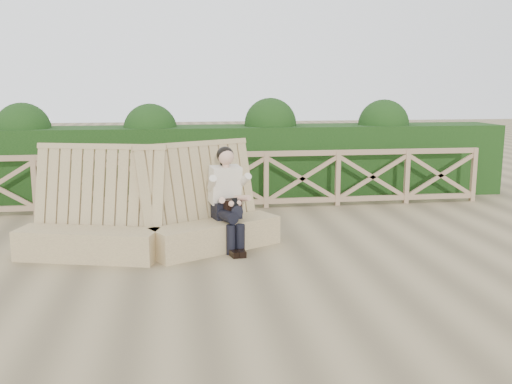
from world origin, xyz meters
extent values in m
plane|color=brown|center=(0.00, 0.00, 0.00)|extent=(60.00, 60.00, 0.00)
cube|color=olive|center=(-2.24, 0.55, 0.21)|extent=(1.99, 1.00, 0.41)
cube|color=olive|center=(-2.16, 0.81, 0.78)|extent=(1.97, 0.94, 1.53)
cube|color=olive|center=(-0.46, 0.75, 0.21)|extent=(1.94, 1.35, 0.41)
cube|color=olive|center=(-0.58, 0.98, 0.78)|extent=(1.91, 1.29, 1.53)
cube|color=black|center=(-0.28, 0.96, 0.53)|extent=(0.45, 0.38, 0.24)
cube|color=beige|center=(-0.30, 1.01, 0.91)|extent=(0.50, 0.42, 0.58)
sphere|color=tan|center=(-0.28, 0.96, 1.32)|extent=(0.28, 0.28, 0.23)
sphere|color=black|center=(-0.29, 1.00, 1.35)|extent=(0.31, 0.31, 0.25)
cylinder|color=black|center=(-0.32, 0.71, 0.51)|extent=(0.29, 0.53, 0.16)
cylinder|color=black|center=(-0.16, 0.78, 0.59)|extent=(0.29, 0.54, 0.18)
cylinder|color=black|center=(-0.27, 0.47, 0.21)|extent=(0.16, 0.16, 0.41)
cylinder|color=black|center=(-0.14, 0.49, 0.21)|extent=(0.16, 0.16, 0.41)
cube|color=black|center=(-0.24, 0.38, 0.04)|extent=(0.16, 0.28, 0.09)
cube|color=black|center=(-0.13, 0.39, 0.04)|extent=(0.16, 0.28, 0.09)
cube|color=black|center=(-0.21, 0.77, 0.64)|extent=(0.27, 0.20, 0.16)
cube|color=black|center=(-0.19, 0.60, 0.71)|extent=(0.10, 0.11, 0.13)
cube|color=#8C6C51|center=(0.00, 3.50, 1.05)|extent=(10.10, 0.07, 0.10)
cube|color=#8C6C51|center=(0.00, 3.50, 0.12)|extent=(10.10, 0.07, 0.10)
cube|color=black|center=(0.00, 4.70, 0.75)|extent=(12.00, 1.20, 1.50)
camera|label=1|loc=(-1.02, -7.23, 2.35)|focal=40.00mm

